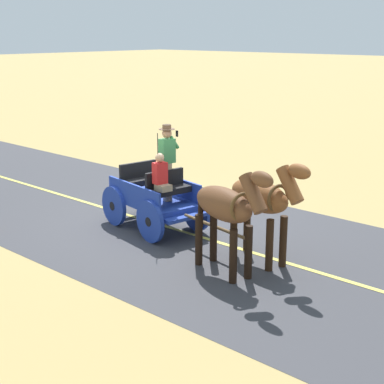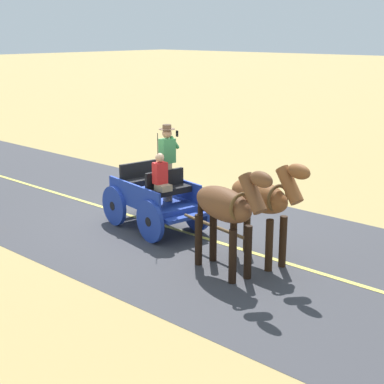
{
  "view_description": "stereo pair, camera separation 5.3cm",
  "coord_description": "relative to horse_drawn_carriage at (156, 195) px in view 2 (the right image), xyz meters",
  "views": [
    {
      "loc": [
        9.5,
        9.8,
        4.53
      ],
      "look_at": [
        0.22,
        1.43,
        1.1
      ],
      "focal_mm": 54.91,
      "sensor_mm": 36.0,
      "label": 1
    },
    {
      "loc": [
        9.47,
        9.84,
        4.53
      ],
      "look_at": [
        0.22,
        1.43,
        1.1
      ],
      "focal_mm": 54.91,
      "sensor_mm": 36.0,
      "label": 2
    }
  ],
  "objects": [
    {
      "name": "ground_plane",
      "position": [
        -0.23,
        -0.32,
        -0.82
      ],
      "size": [
        200.0,
        200.0,
        0.0
      ],
      "primitive_type": "plane",
      "color": "tan"
    },
    {
      "name": "road_surface",
      "position": [
        -0.23,
        -0.32,
        -0.81
      ],
      "size": [
        6.74,
        160.0,
        0.01
      ],
      "primitive_type": "cube",
      "color": "#38383D",
      "rests_on": "ground"
    },
    {
      "name": "road_centre_stripe",
      "position": [
        -0.23,
        -0.32,
        -0.81
      ],
      "size": [
        0.12,
        160.0,
        0.0
      ],
      "primitive_type": "cube",
      "color": "#DBCC4C",
      "rests_on": "road_surface"
    },
    {
      "name": "horse_drawn_carriage",
      "position": [
        0.0,
        0.0,
        0.0
      ],
      "size": [
        1.8,
        4.51,
        2.5
      ],
      "color": "#1E3899",
      "rests_on": "ground"
    },
    {
      "name": "horse_near_side",
      "position": [
        0.06,
        3.06,
        0.51
      ],
      "size": [
        0.89,
        2.15,
        2.21
      ],
      "color": "brown",
      "rests_on": "ground"
    },
    {
      "name": "horse_off_side",
      "position": [
        0.98,
        2.9,
        0.51
      ],
      "size": [
        0.9,
        2.15,
        2.21
      ],
      "color": "brown",
      "rests_on": "ground"
    }
  ]
}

